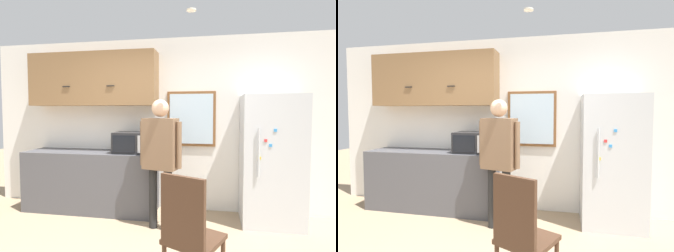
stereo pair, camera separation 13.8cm
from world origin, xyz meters
The scene contains 9 objects.
back_wall centered at (0.00, 2.12, 1.35)m, with size 6.00×0.06×2.70m.
counter centered at (-1.17, 1.80, 0.46)m, with size 2.05×0.58×0.93m.
upper_cabinets centered at (-1.17, 1.91, 2.06)m, with size 2.05×0.37×0.82m.
microwave centered at (-0.52, 1.78, 1.09)m, with size 0.47×0.41×0.31m.
person centered at (0.03, 1.32, 1.05)m, with size 0.58×0.32×1.71m.
refrigerator centered at (1.50, 1.76, 0.89)m, with size 0.80×0.67×1.78m.
chair centered at (0.52, 0.11, 0.56)m, with size 0.57×0.57×1.04m.
window centered at (0.37, 2.07, 1.44)m, with size 0.75×0.05×0.85m.
ceiling_light centered at (0.46, 0.98, 2.68)m, with size 0.11×0.11×0.01m.
Camera 1 is at (0.71, -2.00, 1.55)m, focal length 28.00 mm.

